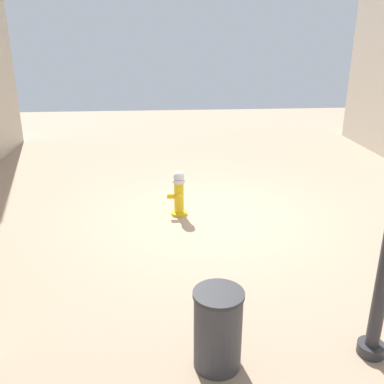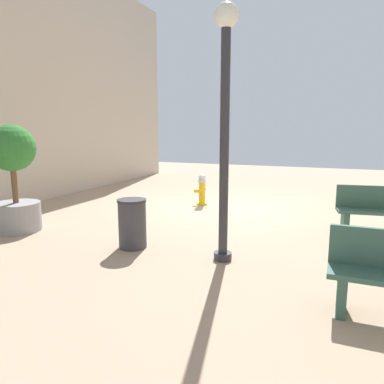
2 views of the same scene
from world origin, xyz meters
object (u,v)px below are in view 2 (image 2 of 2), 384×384
(fire_hydrant, at_px, (202,189))
(street_lamp, at_px, (225,106))
(bench_near, at_px, (382,210))
(planter_tree, at_px, (14,175))
(trash_bin, at_px, (132,223))

(fire_hydrant, xyz_separation_m, street_lamp, (-1.80, 3.81, 1.93))
(street_lamp, bearing_deg, bench_near, -135.09)
(planter_tree, height_order, street_lamp, street_lamp)
(fire_hydrant, distance_m, planter_tree, 4.63)
(planter_tree, bearing_deg, street_lamp, 179.95)
(planter_tree, xyz_separation_m, trash_bin, (-2.70, 0.02, -0.71))
(fire_hydrant, xyz_separation_m, planter_tree, (2.53, 3.81, 0.71))
(trash_bin, bearing_deg, planter_tree, -0.46)
(fire_hydrant, distance_m, bench_near, 4.44)
(planter_tree, distance_m, street_lamp, 4.49)
(planter_tree, relative_size, street_lamp, 0.56)
(bench_near, xyz_separation_m, planter_tree, (6.73, 2.39, 0.64))
(bench_near, relative_size, street_lamp, 0.44)
(fire_hydrant, relative_size, trash_bin, 0.99)
(bench_near, bearing_deg, planter_tree, 19.59)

